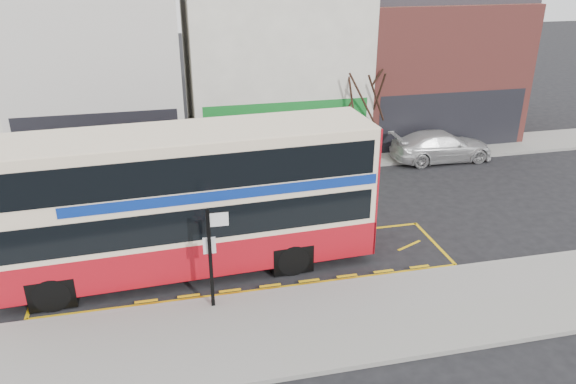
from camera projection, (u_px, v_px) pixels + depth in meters
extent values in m
plane|color=black|center=(258.00, 289.00, 18.15)|extent=(120.00, 120.00, 0.00)
cube|color=gray|center=(271.00, 331.00, 16.06)|extent=(40.00, 4.00, 0.15)
cube|color=gray|center=(260.00, 294.00, 17.78)|extent=(40.00, 0.15, 0.15)
cube|color=gray|center=(219.00, 167.00, 27.94)|extent=(50.00, 3.00, 0.15)
cube|color=silver|center=(98.00, 68.00, 28.60)|extent=(8.00, 8.00, 9.00)
cube|color=black|center=(100.00, 146.00, 26.21)|extent=(7.36, 0.06, 3.20)
cube|color=black|center=(100.00, 150.00, 26.31)|extent=(5.60, 0.04, 2.00)
cube|color=white|center=(271.00, 65.00, 30.54)|extent=(9.00, 8.00, 8.50)
cube|color=#157626|center=(287.00, 133.00, 28.06)|extent=(8.28, 0.06, 3.20)
cube|color=black|center=(287.00, 137.00, 28.15)|extent=(6.30, 0.04, 2.00)
cube|color=#98433D|center=(423.00, 67.00, 32.59)|extent=(9.00, 8.00, 7.50)
cube|color=black|center=(452.00, 122.00, 29.90)|extent=(8.28, 0.06, 3.20)
cube|color=black|center=(451.00, 125.00, 30.00)|extent=(6.30, 0.04, 2.00)
cube|color=#F6DFBB|center=(187.00, 198.00, 18.28)|extent=(12.38, 3.38, 4.51)
cube|color=#A60D18|center=(191.00, 243.00, 18.94)|extent=(12.42, 3.42, 1.23)
cube|color=#A60D18|center=(361.00, 179.00, 19.80)|extent=(0.20, 2.83, 4.51)
cube|color=black|center=(188.00, 207.00, 18.41)|extent=(11.90, 3.42, 1.06)
cube|color=black|center=(184.00, 159.00, 17.73)|extent=(11.90, 3.42, 1.11)
cube|color=navy|center=(220.00, 178.00, 18.32)|extent=(9.94, 3.31, 0.33)
cube|color=#F6DFBB|center=(182.00, 134.00, 17.40)|extent=(12.38, 3.27, 0.13)
cylinder|color=black|center=(52.00, 294.00, 16.92)|extent=(1.13, 0.37, 1.11)
cylinder|color=black|center=(59.00, 253.00, 19.17)|extent=(1.13, 0.37, 1.11)
cylinder|color=black|center=(293.00, 259.00, 18.80)|extent=(1.13, 0.37, 1.11)
cylinder|color=black|center=(274.00, 226.00, 21.05)|extent=(1.13, 0.37, 1.11)
cube|color=black|center=(210.00, 259.00, 16.46)|extent=(0.11, 0.11, 3.20)
cube|color=white|center=(219.00, 219.00, 16.01)|extent=(0.58, 0.05, 0.47)
cube|color=white|center=(209.00, 246.00, 16.35)|extent=(0.37, 0.04, 0.53)
imported|color=silver|center=(13.00, 193.00, 23.42)|extent=(4.35, 2.09, 1.43)
imported|color=#474C50|center=(168.00, 172.00, 25.68)|extent=(4.38, 2.59, 1.36)
imported|color=silver|center=(441.00, 146.00, 28.82)|extent=(5.27, 2.17, 1.53)
cylinder|color=#321F16|center=(363.00, 140.00, 28.61)|extent=(0.24, 0.24, 2.19)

